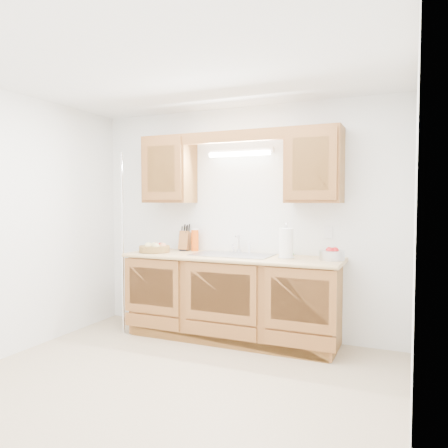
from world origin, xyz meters
The scene contains 17 objects.
room centered at (0.00, 0.00, 1.25)m, with size 3.52×3.50×2.50m.
base_cabinets centered at (0.00, 1.20, 0.44)m, with size 2.20×0.60×0.86m, color brown.
countertop centered at (0.00, 1.19, 0.88)m, with size 2.30×0.63×0.04m, color #DDB274.
upper_cabinet_left centered at (-0.83, 1.33, 1.83)m, with size 0.55×0.33×0.75m, color brown.
upper_cabinet_right centered at (0.83, 1.33, 1.83)m, with size 0.55×0.33×0.75m, color brown.
valance centered at (0.00, 1.19, 2.14)m, with size 2.20×0.05×0.12m, color brown.
fluorescent_fixture centered at (0.00, 1.42, 2.00)m, with size 0.76×0.08×0.08m.
sink centered at (0.00, 1.21, 0.83)m, with size 0.84×0.46×0.36m.
wire_shelf_pole centered at (-1.20, 0.94, 1.00)m, with size 0.03×0.03×2.00m, color silver.
outlet_plate centered at (0.95, 1.49, 1.15)m, with size 0.08×0.01×0.12m, color white.
fruit_basket centered at (-0.90, 1.11, 0.95)m, with size 0.43×0.43×0.11m.
knife_block centered at (-0.67, 1.40, 1.01)m, with size 0.13×0.19×0.32m.
orange_canister centered at (-0.54, 1.40, 1.03)m, with size 0.11×0.11×0.25m.
soap_bottle centered at (-0.69, 1.41, 0.99)m, with size 0.09×0.09×0.19m, color blue.
sponge centered at (0.54, 1.44, 0.91)m, with size 0.13×0.11×0.02m.
paper_towel centered at (0.59, 1.18, 1.05)m, with size 0.17×0.17×0.35m.
apple_bowl centered at (1.03, 1.24, 0.95)m, with size 0.27×0.27×0.13m.
Camera 1 is at (1.74, -3.02, 1.47)m, focal length 35.00 mm.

